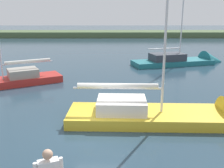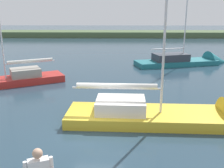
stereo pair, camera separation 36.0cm
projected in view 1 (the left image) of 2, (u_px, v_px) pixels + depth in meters
name	position (u px, v px, depth m)	size (l,w,h in m)	color
ground_plane	(99.00, 133.00, 11.83)	(200.00, 200.00, 0.00)	#263D4C
far_shoreline	(109.00, 36.00, 58.70)	(180.00, 8.00, 2.40)	#4C603D
sailboat_near_dock	(187.00, 62.00, 27.47)	(10.59, 5.13, 12.68)	#1E6B75
sailboat_far_left	(184.00, 119.00, 12.98)	(10.11, 2.90, 12.56)	gold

